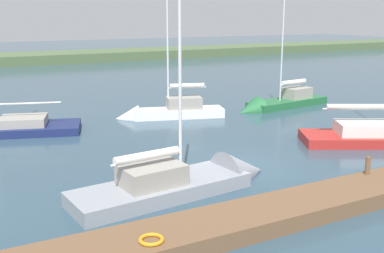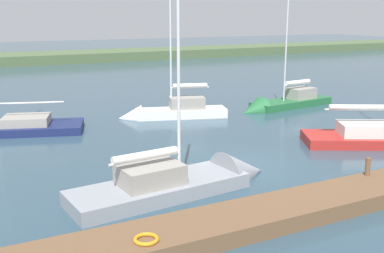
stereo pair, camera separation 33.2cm
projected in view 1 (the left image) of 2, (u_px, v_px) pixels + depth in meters
ground_plane at (238, 165)px, 19.45m from camera, size 200.00×200.00×0.00m
far_shoreline at (35, 63)px, 60.65m from camera, size 180.00×8.00×2.40m
dock_pier at (324, 201)px, 15.08m from camera, size 26.67×1.90×0.52m
mooring_post_near at (368, 166)px, 16.73m from camera, size 0.18×0.18×0.66m
life_ring_buoy at (151, 240)px, 11.82m from camera, size 0.66×0.66×0.10m
sailboat_behind_pier at (193, 183)px, 16.81m from camera, size 8.00×2.86×9.35m
sailboat_inner_slip at (277, 106)px, 31.42m from camera, size 7.64×2.81×8.19m
sailboat_far_left at (167, 114)px, 28.34m from camera, size 6.74×3.40×8.57m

